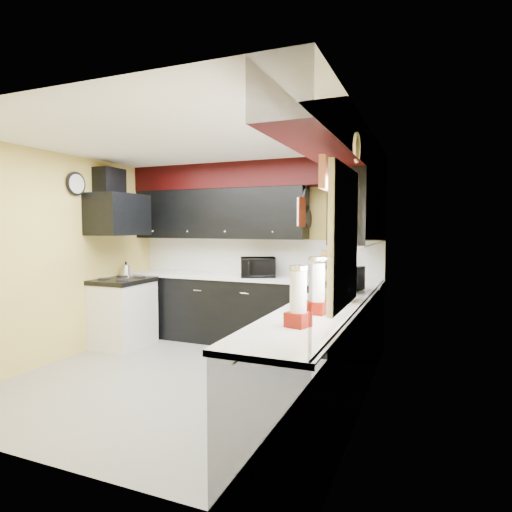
{
  "coord_description": "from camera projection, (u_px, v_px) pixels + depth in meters",
  "views": [
    {
      "loc": [
        2.34,
        -3.85,
        1.63
      ],
      "look_at": [
        0.46,
        0.71,
        1.28
      ],
      "focal_mm": 30.0,
      "sensor_mm": 36.0,
      "label": 1
    }
  ],
  "objects": [
    {
      "name": "ground",
      "position": [
        190.0,
        379.0,
        4.55
      ],
      "size": [
        3.6,
        3.6,
        0.0
      ],
      "primitive_type": "plane",
      "color": "gray",
      "rests_on": "ground"
    },
    {
      "name": "wall_back",
      "position": [
        255.0,
        252.0,
        6.13
      ],
      "size": [
        3.6,
        0.06,
        2.5
      ],
      "primitive_type": "cube",
      "color": "#E0C666",
      "rests_on": "ground"
    },
    {
      "name": "wall_right",
      "position": [
        365.0,
        269.0,
        3.78
      ],
      "size": [
        0.06,
        3.6,
        2.5
      ],
      "primitive_type": "cube",
      "color": "#E0C666",
      "rests_on": "ground"
    },
    {
      "name": "wall_left",
      "position": [
        60.0,
        257.0,
        5.15
      ],
      "size": [
        0.06,
        3.6,
        2.5
      ],
      "primitive_type": "cube",
      "color": "#E0C666",
      "rests_on": "ground"
    },
    {
      "name": "ceiling",
      "position": [
        188.0,
        141.0,
        4.38
      ],
      "size": [
        3.6,
        3.6,
        0.06
      ],
      "primitive_type": "cube",
      "color": "white",
      "rests_on": "wall_back"
    },
    {
      "name": "cab_back",
      "position": [
        247.0,
        311.0,
        5.91
      ],
      "size": [
        3.6,
        0.6,
        0.9
      ],
      "primitive_type": "cube",
      "color": "black",
      "rests_on": "ground"
    },
    {
      "name": "cab_right",
      "position": [
        323.0,
        363.0,
        3.68
      ],
      "size": [
        0.6,
        3.0,
        0.9
      ],
      "primitive_type": "cube",
      "color": "black",
      "rests_on": "ground"
    },
    {
      "name": "counter_back",
      "position": [
        247.0,
        278.0,
        5.87
      ],
      "size": [
        3.62,
        0.64,
        0.04
      ],
      "primitive_type": "cube",
      "color": "white",
      "rests_on": "cab_back"
    },
    {
      "name": "counter_right",
      "position": [
        323.0,
        309.0,
        3.64
      ],
      "size": [
        0.64,
        3.02,
        0.04
      ],
      "primitive_type": "cube",
      "color": "white",
      "rests_on": "cab_right"
    },
    {
      "name": "splash_back",
      "position": [
        255.0,
        257.0,
        6.12
      ],
      "size": [
        3.6,
        0.02,
        0.5
      ],
      "primitive_type": "cube",
      "color": "white",
      "rests_on": "counter_back"
    },
    {
      "name": "splash_right",
      "position": [
        364.0,
        275.0,
        3.79
      ],
      "size": [
        0.02,
        3.6,
        0.5
      ],
      "primitive_type": "cube",
      "color": "white",
      "rests_on": "counter_right"
    },
    {
      "name": "upper_back",
      "position": [
        218.0,
        214.0,
        6.12
      ],
      "size": [
        2.6,
        0.35,
        0.7
      ],
      "primitive_type": "cube",
      "color": "black",
      "rests_on": "wall_back"
    },
    {
      "name": "upper_right",
      "position": [
        361.0,
        210.0,
        4.64
      ],
      "size": [
        0.35,
        1.8,
        0.7
      ],
      "primitive_type": "cube",
      "color": "black",
      "rests_on": "wall_right"
    },
    {
      "name": "soffit_back",
      "position": [
        250.0,
        175.0,
        5.89
      ],
      "size": [
        3.6,
        0.36,
        0.35
      ],
      "primitive_type": "cube",
      "color": "black",
      "rests_on": "wall_back"
    },
    {
      "name": "soffit_right",
      "position": [
        342.0,
        143.0,
        3.61
      ],
      "size": [
        0.36,
        3.24,
        0.35
      ],
      "primitive_type": "cube",
      "color": "black",
      "rests_on": "wall_right"
    },
    {
      "name": "stove",
      "position": [
        123.0,
        315.0,
        5.79
      ],
      "size": [
        0.6,
        0.75,
        0.86
      ],
      "primitive_type": "cube",
      "color": "white",
      "rests_on": "ground"
    },
    {
      "name": "cooktop",
      "position": [
        122.0,
        281.0,
        5.75
      ],
      "size": [
        0.62,
        0.77,
        0.06
      ],
      "primitive_type": "cube",
      "color": "black",
      "rests_on": "stove"
    },
    {
      "name": "hood",
      "position": [
        118.0,
        215.0,
        5.71
      ],
      "size": [
        0.5,
        0.78,
        0.55
      ],
      "primitive_type": "cube",
      "color": "black",
      "rests_on": "wall_left"
    },
    {
      "name": "hood_duct",
      "position": [
        110.0,
        183.0,
        5.73
      ],
      "size": [
        0.24,
        0.4,
        0.4
      ],
      "primitive_type": "cube",
      "color": "black",
      "rests_on": "wall_left"
    },
    {
      "name": "window",
      "position": [
        344.0,
        237.0,
        2.94
      ],
      "size": [
        0.03,
        0.86,
        0.96
      ],
      "primitive_type": null,
      "color": "white",
      "rests_on": "wall_right"
    },
    {
      "name": "valance",
      "position": [
        337.0,
        179.0,
        2.93
      ],
      "size": [
        0.04,
        0.88,
        0.2
      ],
      "primitive_type": "cube",
      "color": "red",
      "rests_on": "wall_right"
    },
    {
      "name": "pan_top",
      "position": [
        306.0,
        197.0,
        5.53
      ],
      "size": [
        0.03,
        0.22,
        0.4
      ],
      "primitive_type": null,
      "color": "black",
      "rests_on": "upper_back"
    },
    {
      "name": "pan_mid",
      "position": [
        303.0,
        216.0,
        5.43
      ],
      "size": [
        0.03,
        0.28,
        0.46
      ],
      "primitive_type": null,
      "color": "black",
      "rests_on": "upper_back"
    },
    {
      "name": "pan_low",
      "position": [
        309.0,
        219.0,
        5.67
      ],
      "size": [
        0.03,
        0.24,
        0.42
      ],
      "primitive_type": null,
      "color": "black",
      "rests_on": "upper_back"
    },
    {
      "name": "cut_board",
      "position": [
        301.0,
        212.0,
        5.31
      ],
      "size": [
        0.03,
        0.26,
        0.35
      ],
      "primitive_type": "cube",
      "color": "white",
      "rests_on": "upper_back"
    },
    {
      "name": "baskets",
      "position": [
        334.0,
        274.0,
        3.94
      ],
      "size": [
        0.27,
        0.27,
        0.5
      ],
      "primitive_type": null,
      "color": "brown",
      "rests_on": "upper_right"
    },
    {
      "name": "clock",
      "position": [
        76.0,
        184.0,
        5.31
      ],
      "size": [
        0.03,
        0.3,
        0.3
      ],
      "primitive_type": null,
      "color": "black",
      "rests_on": "wall_left"
    },
    {
      "name": "deco_plate",
      "position": [
        357.0,
        148.0,
        3.4
      ],
      "size": [
        0.03,
        0.24,
        0.24
      ],
      "primitive_type": null,
      "color": "white",
      "rests_on": "wall_right"
    },
    {
      "name": "toaster_oven",
      "position": [
        258.0,
        267.0,
        5.77
      ],
      "size": [
        0.58,
        0.54,
        0.27
      ],
      "primitive_type": "imported",
      "rotation": [
        0.0,
        0.0,
        0.43
      ],
      "color": "black",
      "rests_on": "counter_back"
    },
    {
      "name": "microwave",
      "position": [
        342.0,
        279.0,
        4.51
      ],
      "size": [
        0.43,
        0.53,
        0.26
      ],
      "primitive_type": "imported",
      "rotation": [
        0.0,
        0.0,
        1.28
      ],
      "color": "black",
      "rests_on": "counter_right"
    },
    {
      "name": "utensil_crock",
      "position": [
        325.0,
        274.0,
        5.41
      ],
      "size": [
        0.2,
        0.2,
        0.17
      ],
      "primitive_type": "cylinder",
      "rotation": [
        0.0,
        0.0,
        0.28
      ],
      "color": "white",
      "rests_on": "counter_back"
    },
    {
      "name": "knife_block",
      "position": [
        326.0,
        271.0,
        5.47
      ],
      "size": [
        0.13,
        0.16,
        0.21
      ],
      "primitive_type": "cube",
      "rotation": [
        0.0,
        0.0,
        0.27
      ],
      "color": "black",
      "rests_on": "counter_back"
    },
    {
      "name": "kettle",
      "position": [
        126.0,
        270.0,
        6.04
      ],
      "size": [
        0.23,
        0.23,
        0.16
      ],
      "primitive_type": null,
      "rotation": [
        0.0,
        0.0,
        0.4
      ],
      "color": "silver",
      "rests_on": "cooktop"
    },
    {
      "name": "dispenser_a",
      "position": [
        317.0,
        286.0,
        3.34
      ],
      "size": [
        0.18,
        0.18,
        0.43
      ],
      "primitive_type": null,
      "rotation": [
        0.0,
        0.0,
        -0.14
      ],
      "color": "maroon",
      "rests_on": "counter_right"
    },
    {
      "name": "dispenser_b",
      "position": [
        298.0,
        298.0,
        2.9
      ],
      "size": [
        0.18,
        0.18,
        0.39
      ],
      "primitive_type": null,
      "rotation": [
        0.0,
        0.0,
        -0.27
      ],
      "color": "#730A06",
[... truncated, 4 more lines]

